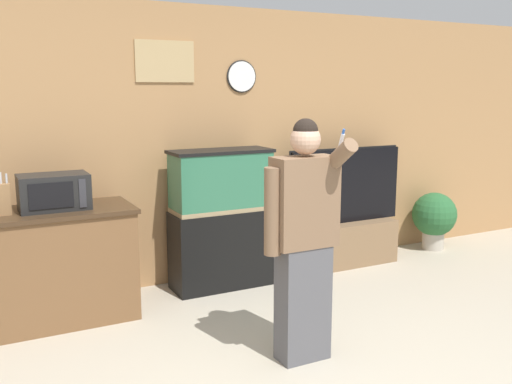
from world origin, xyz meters
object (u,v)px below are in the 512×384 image
microwave (54,192)px  potted_plant (434,217)px  counter_island (46,267)px  person_standing (303,238)px  aquarium_on_stand (221,219)px  knife_block (2,199)px  tv_on_stand (345,230)px

microwave → potted_plant: bearing=2.2°
microwave → potted_plant: microwave is taller
counter_island → person_standing: bearing=-45.3°
aquarium_on_stand → counter_island: bearing=-175.2°
microwave → knife_block: (-0.37, -0.04, -0.01)m
counter_island → aquarium_on_stand: 1.59m
potted_plant → microwave: bearing=-177.8°
counter_island → person_standing: (1.45, -1.47, 0.40)m
aquarium_on_stand → potted_plant: bearing=0.6°
tv_on_stand → knife_block: bearing=-176.4°
aquarium_on_stand → tv_on_stand: 1.46m
microwave → aquarium_on_stand: (1.48, 0.13, -0.40)m
tv_on_stand → person_standing: 2.31m
microwave → knife_block: knife_block is taller
knife_block → tv_on_stand: 3.36m
person_standing → knife_block: bearing=140.5°
microwave → person_standing: (1.36, -1.47, -0.19)m
aquarium_on_stand → tv_on_stand: aquarium_on_stand is taller
person_standing → microwave: bearing=132.9°
person_standing → potted_plant: person_standing is taller
counter_island → aquarium_on_stand: bearing=4.8°
aquarium_on_stand → potted_plant: size_ratio=1.95×
tv_on_stand → potted_plant: tv_on_stand is taller
microwave → tv_on_stand: 3.00m
knife_block → tv_on_stand: (3.29, 0.21, -0.67)m
tv_on_stand → person_standing: size_ratio=0.82×
person_standing → potted_plant: bearing=30.1°
counter_island → knife_block: knife_block is taller
tv_on_stand → potted_plant: bearing=-0.3°
counter_island → aquarium_on_stand: size_ratio=1.06×
counter_island → knife_block: bearing=-171.6°
microwave → person_standing: person_standing is taller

